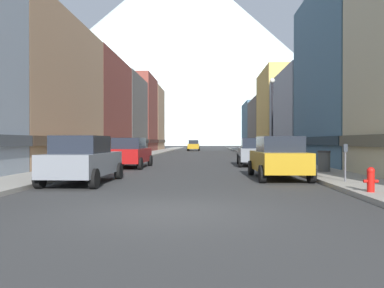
{
  "coord_description": "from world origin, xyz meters",
  "views": [
    {
      "loc": [
        0.88,
        -8.4,
        1.58
      ],
      "look_at": [
        -0.78,
        29.77,
        1.3
      ],
      "focal_mm": 35.51,
      "sensor_mm": 36.0,
      "label": 1
    }
  ],
  "objects_px": {
    "potted_plant_0": "(52,161)",
    "pedestrian_0": "(131,148)",
    "trash_bin_right": "(324,161)",
    "streetlamp_right": "(272,107)",
    "potted_plant_2": "(75,157)",
    "car_driving_0": "(194,145)",
    "potted_plant_1": "(102,156)",
    "car_right_1": "(254,152)",
    "car_right_0": "(278,157)",
    "fire_hydrant_near": "(371,179)",
    "car_left_0": "(83,159)",
    "car_left_1": "(130,153)",
    "parking_meter_near": "(345,157)"
  },
  "relations": [
    {
      "from": "potted_plant_0",
      "to": "car_right_1",
      "type": "bearing_deg",
      "value": 28.08
    },
    {
      "from": "car_left_0",
      "to": "potted_plant_2",
      "type": "distance_m",
      "value": 8.73
    },
    {
      "from": "fire_hydrant_near",
      "to": "pedestrian_0",
      "type": "distance_m",
      "value": 26.64
    },
    {
      "from": "car_driving_0",
      "to": "trash_bin_right",
      "type": "distance_m",
      "value": 45.88
    },
    {
      "from": "car_driving_0",
      "to": "potted_plant_2",
      "type": "bearing_deg",
      "value": -97.45
    },
    {
      "from": "trash_bin_right",
      "to": "potted_plant_2",
      "type": "xyz_separation_m",
      "value": [
        -13.35,
        3.86,
        0.02
      ]
    },
    {
      "from": "trash_bin_right",
      "to": "car_left_0",
      "type": "bearing_deg",
      "value": -157.25
    },
    {
      "from": "trash_bin_right",
      "to": "pedestrian_0",
      "type": "xyz_separation_m",
      "value": [
        -12.6,
        16.61,
        0.32
      ]
    },
    {
      "from": "potted_plant_1",
      "to": "streetlamp_right",
      "type": "height_order",
      "value": "streetlamp_right"
    },
    {
      "from": "car_right_0",
      "to": "streetlamp_right",
      "type": "height_order",
      "value": "streetlamp_right"
    },
    {
      "from": "potted_plant_0",
      "to": "car_driving_0",
      "type": "bearing_deg",
      "value": 83.1
    },
    {
      "from": "potted_plant_2",
      "to": "car_left_0",
      "type": "bearing_deg",
      "value": -68.49
    },
    {
      "from": "potted_plant_0",
      "to": "pedestrian_0",
      "type": "distance_m",
      "value": 16.08
    },
    {
      "from": "car_right_0",
      "to": "fire_hydrant_near",
      "type": "bearing_deg",
      "value": -72.1
    },
    {
      "from": "parking_meter_near",
      "to": "fire_hydrant_near",
      "type": "bearing_deg",
      "value": -96.02
    },
    {
      "from": "potted_plant_0",
      "to": "pedestrian_0",
      "type": "height_order",
      "value": "pedestrian_0"
    },
    {
      "from": "car_driving_0",
      "to": "potted_plant_1",
      "type": "height_order",
      "value": "car_driving_0"
    },
    {
      "from": "trash_bin_right",
      "to": "potted_plant_1",
      "type": "distance_m",
      "value": 16.4
    },
    {
      "from": "potted_plant_1",
      "to": "car_left_1",
      "type": "bearing_deg",
      "value": -58.85
    },
    {
      "from": "potted_plant_1",
      "to": "streetlamp_right",
      "type": "relative_size",
      "value": 0.13
    },
    {
      "from": "potted_plant_2",
      "to": "streetlamp_right",
      "type": "relative_size",
      "value": 0.17
    },
    {
      "from": "car_left_1",
      "to": "pedestrian_0",
      "type": "relative_size",
      "value": 2.54
    },
    {
      "from": "car_right_0",
      "to": "trash_bin_right",
      "type": "relative_size",
      "value": 4.52
    },
    {
      "from": "fire_hydrant_near",
      "to": "trash_bin_right",
      "type": "xyz_separation_m",
      "value": [
        0.9,
        7.32,
        0.12
      ]
    },
    {
      "from": "parking_meter_near",
      "to": "trash_bin_right",
      "type": "bearing_deg",
      "value": 82.37
    },
    {
      "from": "car_left_0",
      "to": "potted_plant_2",
      "type": "bearing_deg",
      "value": 111.51
    },
    {
      "from": "fire_hydrant_near",
      "to": "potted_plant_0",
      "type": "xyz_separation_m",
      "value": [
        -12.45,
        7.87,
        0.06
      ]
    },
    {
      "from": "car_left_1",
      "to": "streetlamp_right",
      "type": "bearing_deg",
      "value": 25.51
    },
    {
      "from": "car_right_1",
      "to": "potted_plant_2",
      "type": "bearing_deg",
      "value": -167.24
    },
    {
      "from": "fire_hydrant_near",
      "to": "trash_bin_right",
      "type": "distance_m",
      "value": 7.38
    },
    {
      "from": "parking_meter_near",
      "to": "pedestrian_0",
      "type": "relative_size",
      "value": 0.76
    },
    {
      "from": "car_driving_0",
      "to": "streetlamp_right",
      "type": "height_order",
      "value": "streetlamp_right"
    },
    {
      "from": "fire_hydrant_near",
      "to": "parking_meter_near",
      "type": "distance_m",
      "value": 2.9
    },
    {
      "from": "car_left_1",
      "to": "fire_hydrant_near",
      "type": "xyz_separation_m",
      "value": [
        9.25,
        -11.55,
        -0.37
      ]
    },
    {
      "from": "potted_plant_1",
      "to": "potted_plant_0",
      "type": "bearing_deg",
      "value": -90.0
    },
    {
      "from": "pedestrian_0",
      "to": "streetlamp_right",
      "type": "relative_size",
      "value": 0.3
    },
    {
      "from": "streetlamp_right",
      "to": "parking_meter_near",
      "type": "bearing_deg",
      "value": -88.25
    },
    {
      "from": "car_left_1",
      "to": "parking_meter_near",
      "type": "distance_m",
      "value": 12.93
    },
    {
      "from": "car_right_1",
      "to": "trash_bin_right",
      "type": "xyz_separation_m",
      "value": [
        2.55,
        -6.31,
        -0.26
      ]
    },
    {
      "from": "pedestrian_0",
      "to": "car_right_1",
      "type": "bearing_deg",
      "value": -45.72
    },
    {
      "from": "trash_bin_right",
      "to": "streetlamp_right",
      "type": "height_order",
      "value": "streetlamp_right"
    },
    {
      "from": "car_driving_0",
      "to": "pedestrian_0",
      "type": "relative_size",
      "value": 2.52
    },
    {
      "from": "potted_plant_0",
      "to": "fire_hydrant_near",
      "type": "bearing_deg",
      "value": -32.3
    },
    {
      "from": "car_left_1",
      "to": "potted_plant_0",
      "type": "bearing_deg",
      "value": -130.98
    },
    {
      "from": "potted_plant_2",
      "to": "streetlamp_right",
      "type": "xyz_separation_m",
      "value": [
        12.35,
        4.73,
        3.32
      ]
    },
    {
      "from": "potted_plant_2",
      "to": "potted_plant_1",
      "type": "bearing_deg",
      "value": 90.0
    },
    {
      "from": "potted_plant_0",
      "to": "pedestrian_0",
      "type": "relative_size",
      "value": 0.48
    },
    {
      "from": "potted_plant_1",
      "to": "pedestrian_0",
      "type": "relative_size",
      "value": 0.42
    },
    {
      "from": "car_driving_0",
      "to": "streetlamp_right",
      "type": "xyz_separation_m",
      "value": [
        6.95,
        -36.58,
        3.09
      ]
    },
    {
      "from": "fire_hydrant_near",
      "to": "potted_plant_1",
      "type": "distance_m",
      "value": 20.95
    }
  ]
}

